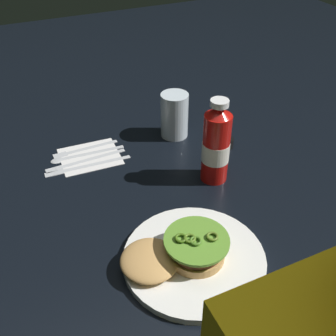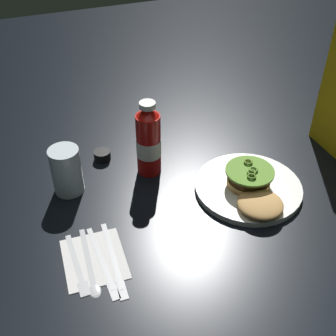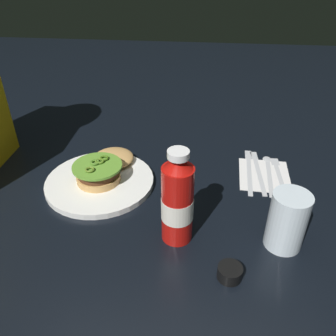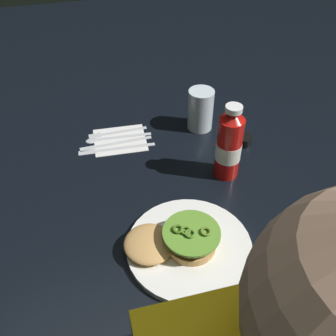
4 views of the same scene
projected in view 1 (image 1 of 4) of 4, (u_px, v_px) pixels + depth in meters
name	position (u px, v px, depth m)	size (l,w,h in m)	color
ground_plane	(168.00, 206.00, 0.91)	(3.00, 3.00, 0.00)	black
dinner_plate	(194.00, 259.00, 0.78)	(0.27, 0.27, 0.01)	white
burger_sandwich	(179.00, 252.00, 0.75)	(0.20, 0.13, 0.05)	tan
ketchup_bottle	(216.00, 145.00, 0.93)	(0.07, 0.07, 0.21)	#B7120D
water_glass	(174.00, 115.00, 1.11)	(0.08, 0.08, 0.13)	silver
condiment_cup	(225.00, 142.00, 1.09)	(0.05, 0.05, 0.03)	black
napkin	(90.00, 156.00, 1.06)	(0.15, 0.13, 0.00)	white
fork_utensil	(80.00, 149.00, 1.08)	(0.18, 0.02, 0.00)	silver
spoon_utensil	(77.00, 155.00, 1.06)	(0.19, 0.03, 0.00)	silver
steak_knife	(81.00, 161.00, 1.04)	(0.21, 0.02, 0.00)	silver
butter_knife	(83.00, 166.00, 1.02)	(0.22, 0.03, 0.00)	silver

